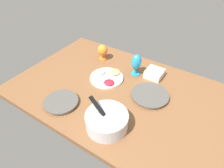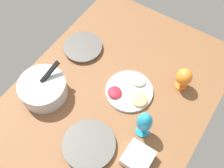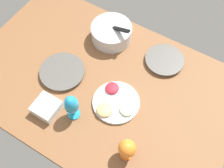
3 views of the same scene
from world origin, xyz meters
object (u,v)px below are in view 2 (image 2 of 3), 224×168
hurricane_glass_blue (144,123)px  square_bowl_white (138,158)px  dinner_plate_right (83,47)px  fruit_platter (130,91)px  dinner_plate_left (89,145)px  hurricane_glass_orange (184,77)px  mixing_bowl (43,88)px

hurricane_glass_blue → square_bowl_white: hurricane_glass_blue is taller
dinner_plate_right → fruit_platter: fruit_platter is taller
dinner_plate_left → dinner_plate_right: bearing=39.2°
hurricane_glass_orange → square_bowl_white: hurricane_glass_orange is taller
mixing_bowl → hurricane_glass_blue: bearing=-79.7°
dinner_plate_left → dinner_plate_right: dinner_plate_left is taller
hurricane_glass_blue → dinner_plate_left: bearing=139.1°
dinner_plate_right → mixing_bowl: mixing_bowl is taller
fruit_platter → hurricane_glass_orange: size_ratio=1.85×
dinner_plate_left → square_bowl_white: bearing=-73.1°
mixing_bowl → fruit_platter: (26.91, -39.87, -4.13)cm
dinner_plate_left → hurricane_glass_orange: size_ratio=1.87×
fruit_platter → hurricane_glass_orange: hurricane_glass_orange is taller
dinner_plate_right → hurricane_glass_orange: bearing=-81.9°
square_bowl_white → hurricane_glass_blue: bearing=21.2°
mixing_bowl → hurricane_glass_blue: size_ratio=1.43×
dinner_plate_left → hurricane_glass_orange: (57.86, -23.09, 7.46)cm
square_bowl_white → fruit_platter: bearing=37.1°
fruit_platter → mixing_bowl: bearing=124.0°
dinner_plate_right → mixing_bowl: (-37.74, -1.08, 4.28)cm
dinner_plate_left → dinner_plate_right: 63.12cm
mixing_bowl → hurricane_glass_orange: (46.72, -61.94, 3.27)cm
dinner_plate_left → square_bowl_white: square_bowl_white is taller
dinner_plate_left → hurricane_glass_blue: (21.60, -18.70, 9.77)cm
dinner_plate_right → hurricane_glass_orange: (8.98, -63.02, 7.54)cm
dinner_plate_left → hurricane_glass_blue: 30.20cm
mixing_bowl → hurricane_glass_orange: bearing=-53.0°
dinner_plate_right → hurricane_glass_orange: size_ratio=1.65×
dinner_plate_right → mixing_bowl: 38.00cm
mixing_bowl → fruit_platter: 48.28cm
dinner_plate_right → dinner_plate_left: bearing=-140.8°
dinner_plate_right → hurricane_glass_blue: (-27.28, -58.63, 9.86)cm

